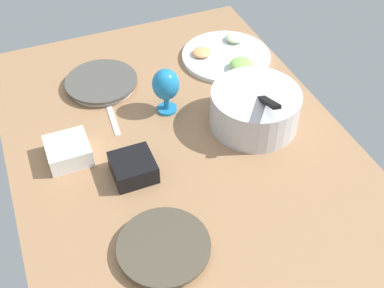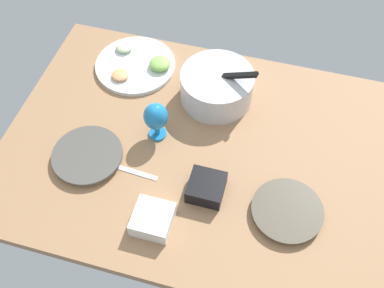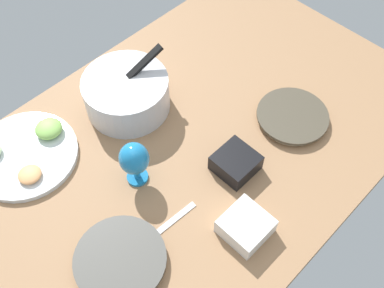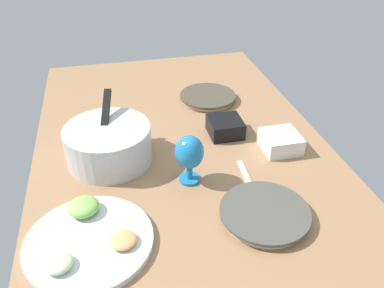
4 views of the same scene
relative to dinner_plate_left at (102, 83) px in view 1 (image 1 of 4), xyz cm
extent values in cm
cube|color=#99704C|center=(44.97, 15.24, -3.46)|extent=(160.00, 104.00, 4.00)
cylinder|color=silver|center=(0.00, 0.00, -0.58)|extent=(23.55, 23.55, 1.76)
cylinder|color=#4E4C47|center=(0.00, 0.00, 0.82)|extent=(25.60, 25.60, 1.05)
cylinder|color=beige|center=(73.04, -2.80, -0.63)|extent=(22.23, 22.23, 1.67)
cylinder|color=#494233|center=(73.04, -2.80, 0.70)|extent=(24.17, 24.17, 1.00)
cylinder|color=silver|center=(38.08, 40.92, 4.86)|extent=(28.63, 28.63, 12.63)
cylinder|color=white|center=(38.08, 40.92, 8.65)|extent=(25.77, 25.77, 2.27)
cube|color=black|center=(43.09, 40.92, 12.28)|extent=(20.86, 6.39, 11.81)
cylinder|color=silver|center=(1.06, 48.45, -0.56)|extent=(33.77, 33.77, 1.80)
ellipsoid|color=#8CC659|center=(11.79, 49.51, 2.23)|extent=(8.78, 8.78, 3.78)
ellipsoid|color=beige|center=(-6.29, 55.47, 1.67)|extent=(7.10, 7.10, 2.67)
ellipsoid|color=#F2A566|center=(-2.23, 39.73, 1.44)|extent=(7.15, 7.15, 2.21)
cylinder|color=#1D7AB8|center=(21.11, 17.02, -0.96)|extent=(6.67, 6.67, 1.00)
cylinder|color=#1D7AB8|center=(21.11, 17.02, 1.78)|extent=(2.00, 2.00, 4.49)
ellipsoid|color=#1D7AB8|center=(21.11, 17.02, 9.44)|extent=(9.03, 9.03, 10.82)
cube|color=black|center=(45.08, -2.07, 1.60)|extent=(12.18, 12.18, 6.13)
cube|color=tan|center=(45.08, -2.07, 3.56)|extent=(9.99, 9.99, 1.96)
cube|color=white|center=(31.05, -18.18, 1.58)|extent=(12.67, 12.67, 6.09)
cube|color=#F9E072|center=(31.05, -18.18, 3.53)|extent=(10.39, 10.39, 1.95)
cube|color=silver|center=(18.04, -1.18, -1.16)|extent=(18.08, 3.00, 0.60)
camera|label=1|loc=(140.17, -22.45, 105.53)|focal=45.42mm
camera|label=2|loc=(59.98, -74.87, 133.83)|focal=41.36mm
camera|label=3|loc=(-18.06, -45.54, 120.20)|focal=42.55mm
camera|label=4|loc=(-73.67, 37.97, 77.72)|focal=36.52mm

